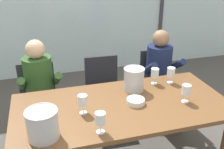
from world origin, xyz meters
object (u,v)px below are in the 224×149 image
person_navy_polo (161,71)px  wine_glass_spare_empty (100,119)px  ice_bucket_secondary (43,124)px  chair_center (157,78)px  person_olive_shirt (40,86)px  wine_glass_by_right_taster (186,90)px  chair_near_curtain (38,95)px  wine_glass_by_left_taster (83,101)px  tasting_bowl (136,101)px  chair_left_of_center (103,86)px  ice_bucket_primary (134,79)px  wine_glass_near_bucket (155,74)px  wine_glass_center_pour (171,73)px  dining_table (122,111)px

person_navy_polo → wine_glass_spare_empty: size_ratio=6.82×
person_navy_polo → ice_bucket_secondary: bearing=-145.6°
chair_center → person_olive_shirt: 1.53m
person_navy_polo → wine_glass_by_right_taster: size_ratio=6.82×
chair_near_curtain → wine_glass_by_left_taster: wine_glass_by_left_taster is taller
wine_glass_spare_empty → ice_bucket_secondary: bearing=172.4°
person_navy_polo → tasting_bowl: (-0.64, -0.78, 0.10)m
wine_glass_spare_empty → chair_left_of_center: bearing=75.1°
chair_near_curtain → ice_bucket_primary: size_ratio=3.60×
wine_glass_near_bucket → wine_glass_spare_empty: 1.01m
wine_glass_by_right_taster → chair_left_of_center: bearing=118.7°
chair_near_curtain → tasting_bowl: size_ratio=5.14×
wine_glass_near_bucket → wine_glass_spare_empty: (-0.76, -0.67, 0.00)m
wine_glass_by_left_taster → chair_left_of_center: bearing=66.2°
person_olive_shirt → wine_glass_center_pour: bearing=-23.1°
wine_glass_by_left_taster → wine_glass_near_bucket: same height
wine_glass_spare_empty → tasting_bowl: bearing=38.3°
chair_near_curtain → tasting_bowl: 1.29m
person_olive_shirt → wine_glass_spare_empty: size_ratio=6.82×
chair_left_of_center → ice_bucket_secondary: size_ratio=3.56×
person_navy_polo → wine_glass_spare_empty: person_navy_polo is taller
wine_glass_near_bucket → ice_bucket_primary: bearing=-163.6°
ice_bucket_primary → wine_glass_by_right_taster: bearing=-42.9°
wine_glass_by_right_taster → chair_near_curtain: bearing=143.9°
dining_table → wine_glass_spare_empty: 0.50m
ice_bucket_primary → wine_glass_by_right_taster: size_ratio=1.38×
chair_left_of_center → person_olive_shirt: (-0.76, -0.13, 0.17)m
dining_table → wine_glass_by_right_taster: 0.62m
person_navy_polo → dining_table: bearing=-136.3°
chair_near_curtain → wine_glass_by_left_taster: size_ratio=4.99×
person_olive_shirt → wine_glass_near_bucket: (1.19, -0.44, 0.19)m
chair_center → wine_glass_by_left_taster: 1.55m
tasting_bowl → wine_glass_by_right_taster: bearing=-11.3°
chair_center → dining_table: bearing=-124.3°
dining_table → wine_glass_center_pour: 0.73m
chair_near_curtain → person_navy_polo: 1.55m
tasting_bowl → wine_glass_by_left_taster: size_ratio=0.97×
chair_center → wine_glass_center_pour: (-0.15, -0.62, 0.36)m
chair_left_of_center → wine_glass_by_right_taster: (0.55, -1.00, 0.36)m
chair_left_of_center → person_navy_polo: size_ratio=0.73×
ice_bucket_secondary → ice_bucket_primary: bearing=30.3°
ice_bucket_secondary → wine_glass_by_left_taster: 0.43m
tasting_bowl → wine_glass_center_pour: 0.61m
wine_glass_near_bucket → chair_left_of_center: bearing=127.2°
tasting_bowl → wine_glass_spare_empty: wine_glass_spare_empty is taller
chair_near_curtain → chair_left_of_center: bearing=5.3°
person_olive_shirt → ice_bucket_primary: size_ratio=4.93×
ice_bucket_primary → ice_bucket_secondary: ice_bucket_primary is taller
ice_bucket_primary → wine_glass_by_left_taster: size_ratio=1.38×
dining_table → ice_bucket_primary: ice_bucket_primary is taller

